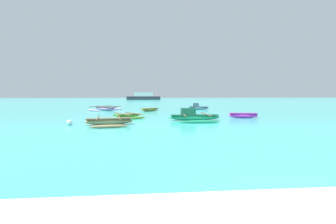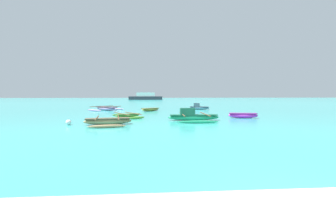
% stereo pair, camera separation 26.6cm
% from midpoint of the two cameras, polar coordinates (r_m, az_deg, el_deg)
% --- Properties ---
extents(ground_plane, '(240.00, 240.00, 0.00)m').
position_cam_midpoint_polar(ground_plane, '(4.52, 35.15, -22.31)').
color(ground_plane, '#38ADA8').
extents(moored_boat_0, '(2.34, 2.02, 0.35)m').
position_cam_midpoint_polar(moored_boat_0, '(26.48, -4.28, 0.68)').
color(moored_boat_0, '#A09C40').
rests_on(moored_boat_0, ground_plane).
extents(moored_boat_1, '(4.36, 4.44, 0.51)m').
position_cam_midpoint_polar(moored_boat_1, '(28.56, -15.20, 0.89)').
color(moored_boat_1, '#AE89C0').
rests_on(moored_boat_1, ground_plane).
extents(moored_boat_2, '(2.45, 1.05, 0.42)m').
position_cam_midpoint_polar(moored_boat_2, '(19.68, 18.87, -0.78)').
color(moored_boat_2, '#D936CF').
rests_on(moored_boat_2, ground_plane).
extents(moored_boat_3, '(3.09, 3.51, 0.49)m').
position_cam_midpoint_polar(moored_boat_3, '(15.14, -14.56, -2.27)').
color(moored_boat_3, '#A28458').
rests_on(moored_boat_3, ground_plane).
extents(moored_boat_4, '(3.10, 3.82, 0.35)m').
position_cam_midpoint_polar(moored_boat_4, '(19.65, -9.87, -0.83)').
color(moored_boat_4, '#63A73A').
rests_on(moored_boat_4, ground_plane).
extents(moored_boat_5, '(2.69, 1.32, 0.83)m').
position_cam_midpoint_polar(moored_boat_5, '(29.46, 8.07, 1.22)').
color(moored_boat_5, slate).
rests_on(moored_boat_5, ground_plane).
extents(moored_boat_6, '(3.91, 3.64, 0.94)m').
position_cam_midpoint_polar(moored_boat_6, '(17.12, 6.74, -1.11)').
color(moored_boat_6, '#229C6B').
rests_on(moored_boat_6, ground_plane).
extents(mooring_buoy_1, '(0.34, 0.34, 0.34)m').
position_cam_midpoint_polar(mooring_buoy_1, '(15.77, -23.49, -2.42)').
color(mooring_buoy_1, white).
rests_on(mooring_buoy_1, ground_plane).
extents(distant_ferry, '(11.83, 2.60, 2.60)m').
position_cam_midpoint_polar(distant_ferry, '(80.57, -5.62, 3.88)').
color(distant_ferry, '#2D333D').
rests_on(distant_ferry, ground_plane).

